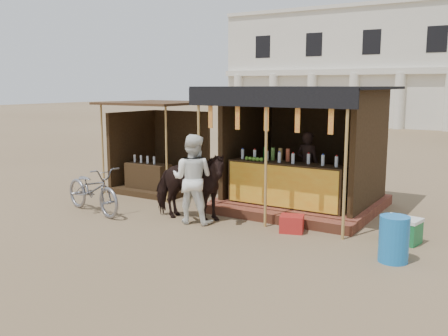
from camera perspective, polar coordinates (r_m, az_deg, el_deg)
The scene contains 10 objects.
ground at distance 9.37m, azimuth -5.20°, elevation -8.03°, with size 120.00×120.00×0.00m, color #846B4C.
main_stall at distance 11.50m, azimuth 8.87°, elevation 0.41°, with size 3.60×3.61×2.78m.
secondary_stall at distance 13.58m, azimuth -7.77°, elevation 1.08°, with size 2.40×2.40×2.38m.
cow at distance 10.39m, azimuth -4.00°, elevation -2.09°, with size 0.79×1.74×1.47m, color black.
motorbike at distance 11.41m, azimuth -14.77°, elevation -2.39°, with size 0.70×2.01×1.06m, color gray.
bystander at distance 10.20m, azimuth -3.61°, elevation -1.26°, with size 0.89×0.69×1.83m, color white.
blue_barrel at distance 8.49m, azimuth 18.84°, elevation -7.70°, with size 0.47×0.47×0.75m, color blue.
red_crate at distance 9.77m, azimuth 7.75°, elevation -6.33°, with size 0.44×0.38×0.33m, color #AF201D.
cooler at distance 9.61m, azimuth 19.64°, elevation -6.66°, with size 0.71×0.55×0.46m.
background_building at distance 37.82m, azimuth 20.78°, elevation 10.62°, with size 26.00×7.45×8.18m.
Camera 1 is at (5.39, -7.13, 2.81)m, focal length 40.00 mm.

